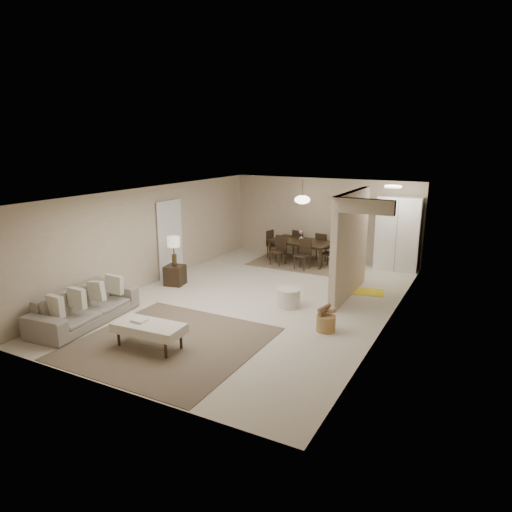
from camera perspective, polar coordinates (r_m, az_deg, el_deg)
The scene contains 22 objects.
floor at distance 10.72m, azimuth 0.12°, elevation -5.45°, with size 9.00×9.00×0.00m, color beige.
ceiling at distance 10.16m, azimuth 0.13°, elevation 7.95°, with size 9.00×9.00×0.00m, color white.
back_wall at distance 14.43m, azimuth 8.48°, elevation 4.64°, with size 6.00×6.00×0.00m, color tan.
left_wall at distance 12.03m, azimuth -12.65°, elevation 2.56°, with size 9.00×9.00×0.00m, color tan.
right_wall at distance 9.40m, azimuth 16.54°, elevation -0.91°, with size 9.00×9.00×0.00m, color tan.
partition at distance 10.86m, azimuth 11.68°, elevation 1.36°, with size 0.15×2.50×2.50m, color tan.
doorway at distance 12.51m, azimuth -10.72°, elevation 2.02°, with size 0.04×0.90×2.04m, color black.
pantry_cabinet at distance 13.55m, azimuth 17.36°, elevation 2.67°, with size 1.20×0.55×2.10m, color white.
flush_light at distance 12.43m, azimuth 16.77°, elevation 8.31°, with size 0.44×0.44×0.05m, color white.
living_rug at distance 8.66m, azimuth -10.77°, elevation -10.63°, with size 3.20×3.20×0.01m, color brown.
sofa at distance 9.93m, azimuth -20.63°, elevation -5.92°, with size 0.93×2.37×0.69m, color gray.
ottoman_bench at distance 8.43m, azimuth -13.24°, elevation -8.80°, with size 1.32×0.67×0.46m.
side_table at distance 11.92m, azimuth -10.09°, elevation -2.37°, with size 0.46×0.46×0.50m, color black.
table_lamp at distance 11.72m, azimuth -10.26°, elevation 1.45°, with size 0.32×0.32×0.76m.
round_pouf at distance 10.22m, azimuth 4.09°, elevation -5.26°, with size 0.53×0.53×0.41m, color silver.
wicker_basket at distance 9.07m, azimuth 8.73°, elevation -8.31°, with size 0.37×0.37×0.32m, color olive.
dining_rug at distance 13.99m, azimuth 5.62°, elevation -0.79°, with size 2.80×2.10×0.01m, color brown.
dining_table at distance 13.91m, azimuth 5.65°, elevation 0.54°, with size 1.92×1.07×0.68m, color black.
dining_chairs at distance 13.89m, azimuth 5.66°, elevation 0.93°, with size 2.36×1.84×0.87m.
vase at distance 13.82m, azimuth 5.69°, elevation 2.20°, with size 0.14×0.14×0.15m, color silver.
yellow_mat at distance 11.57m, azimuth 13.24°, elevation -4.32°, with size 1.00×0.61×0.01m, color yellow.
pendant_light at distance 13.62m, azimuth 5.81°, elevation 7.02°, with size 0.46×0.46×0.71m.
Camera 1 is at (4.69, -8.95, 3.60)m, focal length 32.00 mm.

